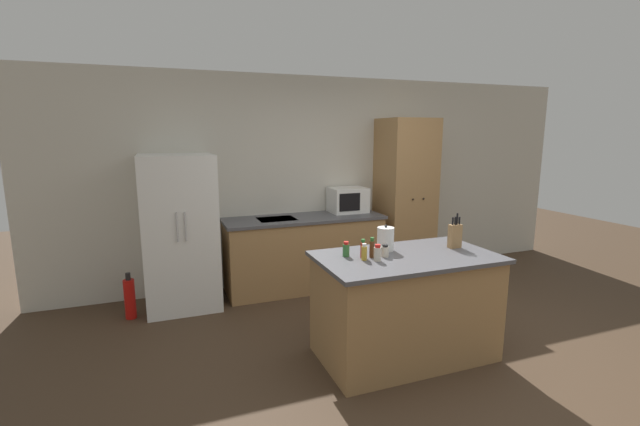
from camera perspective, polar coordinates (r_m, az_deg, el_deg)
name	(u,v)px	position (r m, az deg, el deg)	size (l,w,h in m)	color
ground_plane	(433,356)	(4.03, 14.78, -17.92)	(14.00, 14.00, 0.00)	#423021
wall_back	(332,180)	(5.63, 1.58, 4.47)	(7.20, 0.06, 2.60)	beige
refrigerator	(180,232)	(4.90, -18.14, -2.42)	(0.77, 0.75, 1.68)	white
back_counter	(304,252)	(5.31, -2.11, -5.26)	(1.95, 0.66, 0.90)	#9E7547
pantry_cabinet	(405,199)	(5.78, 11.24, 1.87)	(0.65, 0.63, 2.09)	#9E7547
kitchen_island	(405,306)	(3.80, 11.26, -12.02)	(1.50, 0.85, 0.90)	#9E7547
microwave	(348,200)	(5.50, 3.74, 1.75)	(0.46, 0.36, 0.32)	white
knife_block	(455,235)	(3.97, 17.55, -2.86)	(0.11, 0.06, 0.31)	#9E7547
spice_bottle_tall_dark	(364,252)	(3.45, 5.92, -5.25)	(0.05, 0.05, 0.14)	gold
spice_bottle_short_red	(346,250)	(3.54, 3.49, -4.88)	(0.06, 0.06, 0.12)	#337033
spice_bottle_amber_oil	(385,251)	(3.57, 8.66, -5.04)	(0.06, 0.06, 0.10)	beige
spice_bottle_green_herb	(363,249)	(3.51, 5.75, -4.81)	(0.04, 0.04, 0.16)	#B2281E
spice_bottle_pale_salt	(372,248)	(3.52, 6.95, -4.68)	(0.04, 0.04, 0.17)	#563319
spice_bottle_orange_cap	(377,253)	(3.44, 7.67, -5.35)	(0.06, 0.06, 0.14)	beige
kettle	(386,239)	(3.74, 8.73, -3.44)	(0.14, 0.14, 0.23)	white
fire_extinguisher	(130,298)	(4.93, -24.02, -10.34)	(0.11, 0.11, 0.49)	red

